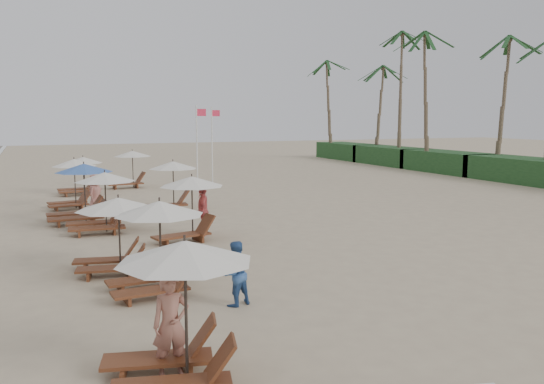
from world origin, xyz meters
name	(u,v)px	position (x,y,z in m)	size (l,w,h in m)	color
ground	(343,273)	(0.00, 0.00, 0.00)	(160.00, 160.00, 0.00)	tan
shrub_hedge	(524,170)	(22.00, 14.50, 0.80)	(3.20, 53.00, 1.60)	#193D1C
palm_row	(520,29)	(21.91, 15.40, 9.91)	(7.00, 52.00, 12.30)	brown
lounger_station_0	(173,312)	(-5.82, -4.72, 1.20)	(2.51, 2.20, 2.34)	brown
lounger_station_1	(152,246)	(-5.18, 0.16, 1.18)	(2.42, 2.15, 2.27)	brown
lounger_station_2	(113,230)	(-5.79, 2.56, 1.17)	(2.50, 2.33, 2.07)	brown
lounger_station_3	(99,203)	(-5.53, 8.44, 1.08)	(2.62, 2.22, 2.23)	brown
lounger_station_4	(78,195)	(-6.09, 10.82, 1.11)	(2.74, 2.29, 2.39)	brown
lounger_station_5	(70,184)	(-6.12, 14.72, 1.15)	(2.36, 2.02, 2.32)	brown
lounger_station_6	(79,177)	(-5.38, 19.61, 0.99)	(2.51, 2.09, 2.08)	brown
inland_station_0	(187,202)	(-2.89, 5.65, 1.36)	(2.73, 2.24, 2.22)	brown
inland_station_1	(169,181)	(-1.96, 12.52, 1.33)	(2.77, 2.24, 2.22)	brown
inland_station_2	(129,166)	(-2.33, 21.62, 1.31)	(2.80, 2.24, 2.22)	brown
beachgoer_near	(171,324)	(-5.77, -4.32, 0.85)	(0.62, 0.41, 1.71)	#9D6555
beachgoer_mid_a	(235,273)	(-3.64, -1.44, 0.75)	(0.72, 0.56, 1.49)	#2D5088
beachgoer_far_a	(203,210)	(-2.13, 6.41, 0.90)	(1.06, 0.44, 1.80)	#CB5151
beachgoer_far_b	(95,195)	(-5.27, 12.51, 0.89)	(0.87, 0.56, 1.77)	#A36458
flag_pole_near	(198,145)	(0.91, 17.91, 2.71)	(0.60, 0.08, 4.91)	silver
flag_pole_far	(212,141)	(3.20, 22.51, 2.70)	(0.60, 0.08, 4.90)	silver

